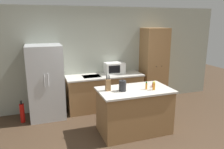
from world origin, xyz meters
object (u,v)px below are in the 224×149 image
(refrigerator, at_px, (46,82))
(spice_bottle_tall_dark, at_px, (154,84))
(pantry_cabinet, at_px, (154,66))
(kettle, at_px, (123,86))
(knife_block, at_px, (108,85))
(spice_bottle_green_herb, at_px, (146,86))
(microwave, at_px, (114,68))
(spice_bottle_short_red, at_px, (154,86))
(fire_extinguisher, at_px, (22,113))
(spice_bottle_amber_oil, at_px, (154,85))

(refrigerator, xyz_separation_m, spice_bottle_tall_dark, (2.12, -1.27, 0.10))
(pantry_cabinet, relative_size, kettle, 8.83)
(refrigerator, relative_size, knife_block, 5.42)
(knife_block, relative_size, spice_bottle_green_herb, 2.04)
(refrigerator, relative_size, pantry_cabinet, 0.84)
(pantry_cabinet, relative_size, microwave, 4.06)
(spice_bottle_tall_dark, relative_size, kettle, 0.36)
(pantry_cabinet, distance_m, spice_bottle_short_red, 1.84)
(refrigerator, relative_size, fire_extinguisher, 3.35)
(pantry_cabinet, height_order, kettle, pantry_cabinet)
(pantry_cabinet, distance_m, fire_extinguisher, 3.56)
(spice_bottle_green_herb, bearing_deg, spice_bottle_tall_dark, 31.66)
(microwave, bearing_deg, spice_bottle_green_herb, -86.38)
(refrigerator, height_order, knife_block, refrigerator)
(kettle, bearing_deg, refrigerator, 135.22)
(knife_block, height_order, spice_bottle_short_red, knife_block)
(spice_bottle_amber_oil, bearing_deg, spice_bottle_tall_dark, 58.20)
(fire_extinguisher, bearing_deg, pantry_cabinet, 3.88)
(pantry_cabinet, height_order, microwave, pantry_cabinet)
(refrigerator, height_order, kettle, refrigerator)
(refrigerator, height_order, spice_bottle_amber_oil, refrigerator)
(spice_bottle_green_herb, height_order, fire_extinguisher, spice_bottle_green_herb)
(microwave, xyz_separation_m, spice_bottle_amber_oil, (0.31, -1.51, -0.08))
(pantry_cabinet, bearing_deg, fire_extinguisher, -176.12)
(kettle, bearing_deg, spice_bottle_short_red, -12.90)
(spice_bottle_amber_oil, relative_size, kettle, 0.37)
(kettle, bearing_deg, spice_bottle_amber_oil, 1.96)
(knife_block, distance_m, spice_bottle_tall_dark, 1.01)
(refrigerator, distance_m, spice_bottle_green_herb, 2.35)
(refrigerator, xyz_separation_m, spice_bottle_short_red, (1.98, -1.50, 0.14))
(fire_extinguisher, bearing_deg, spice_bottle_amber_oil, -24.63)
(refrigerator, distance_m, spice_bottle_tall_dark, 2.47)
(pantry_cabinet, xyz_separation_m, kettle, (-1.52, -1.47, -0.01))
(spice_bottle_short_red, relative_size, fire_extinguisher, 0.34)
(refrigerator, xyz_separation_m, knife_block, (1.11, -1.25, 0.18))
(pantry_cabinet, height_order, spice_bottle_amber_oil, pantry_cabinet)
(pantry_cabinet, height_order, fire_extinguisher, pantry_cabinet)
(knife_block, height_order, kettle, knife_block)
(spice_bottle_short_red, bearing_deg, pantry_cabinet, 60.49)
(microwave, xyz_separation_m, spice_bottle_green_herb, (0.10, -1.60, -0.05))
(refrigerator, bearing_deg, fire_extinguisher, -166.68)
(knife_block, xyz_separation_m, fire_extinguisher, (-1.68, 1.12, -0.81))
(microwave, relative_size, kettle, 2.17)
(knife_block, relative_size, spice_bottle_short_red, 1.84)
(pantry_cabinet, xyz_separation_m, knife_block, (-1.78, -1.35, 0.01))
(spice_bottle_tall_dark, relative_size, fire_extinguisher, 0.16)
(spice_bottle_short_red, xyz_separation_m, spice_bottle_amber_oil, (0.09, 0.16, -0.04))
(spice_bottle_amber_oil, bearing_deg, kettle, -178.04)
(spice_bottle_short_red, bearing_deg, refrigerator, 142.84)
(spice_bottle_short_red, relative_size, spice_bottle_green_herb, 1.11)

